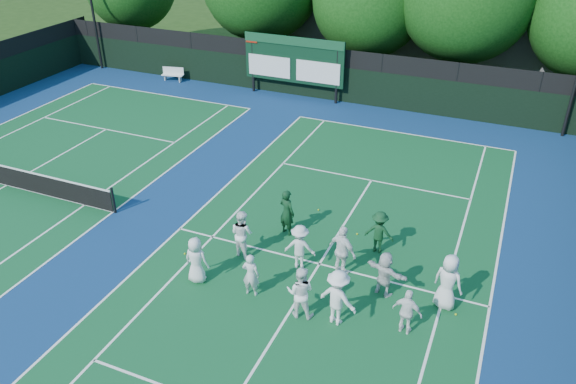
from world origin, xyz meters
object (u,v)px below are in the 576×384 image
at_px(coach_left, 287,212).
at_px(scoreboard, 294,60).
at_px(bench, 173,74).
at_px(tennis_net, 4,175).

bearing_deg(coach_left, scoreboard, -46.76).
bearing_deg(bench, tennis_net, -85.51).
height_order(tennis_net, bench, tennis_net).
bearing_deg(coach_left, bench, -22.69).
relative_size(tennis_net, coach_left, 6.34).
height_order(tennis_net, coach_left, coach_left).
xyz_separation_m(bench, coach_left, (13.38, -13.06, 0.43)).
xyz_separation_m(tennis_net, coach_left, (12.25, 1.30, 0.40)).
bearing_deg(tennis_net, scoreboard, 64.40).
relative_size(tennis_net, bench, 8.02).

